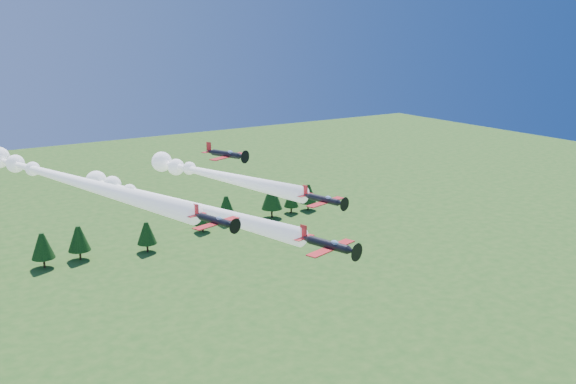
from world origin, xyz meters
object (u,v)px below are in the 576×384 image
plane_right (211,174)px  plane_slot (226,154)px  plane_lead (168,201)px  plane_left (64,178)px

plane_right → plane_slot: bearing=-125.1°
plane_slot → plane_lead: bearing=78.6°
plane_left → plane_right: plane_left is taller
plane_right → plane_slot: (-7.34, -19.77, 7.48)m
plane_lead → plane_slot: size_ratio=7.93×
plane_lead → plane_right: plane_right is taller
plane_lead → plane_slot: bearing=-95.6°
plane_left → plane_right: 24.19m
plane_right → plane_slot: 22.37m
plane_lead → plane_slot: plane_slot is taller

